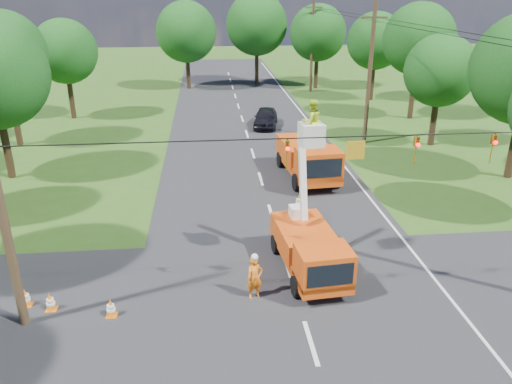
{
  "coord_description": "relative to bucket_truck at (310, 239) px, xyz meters",
  "views": [
    {
      "loc": [
        -3.05,
        -12.77,
        10.61
      ],
      "look_at": [
        -1.1,
        6.73,
        2.6
      ],
      "focal_mm": 35.0,
      "sensor_mm": 36.0,
      "label": 1
    }
  ],
  "objects": [
    {
      "name": "traffic_cone_7",
      "position": [
        2.29,
        12.04,
        -1.13
      ],
      "size": [
        0.38,
        0.38,
        0.71
      ],
      "color": "orange",
      "rests_on": "ground"
    },
    {
      "name": "road_cross",
      "position": [
        -0.78,
        -2.34,
        -1.48
      ],
      "size": [
        56.0,
        10.0,
        0.07
      ],
      "primitive_type": "cube",
      "color": "black",
      "rests_on": "ground"
    },
    {
      "name": "tree_far_a",
      "position": [
        -5.78,
        40.66,
        4.7
      ],
      "size": [
        6.6,
        6.6,
        9.5
      ],
      "color": "#382616",
      "rests_on": "ground"
    },
    {
      "name": "bucket_truck",
      "position": [
        0.0,
        0.0,
        0.0
      ],
      "size": [
        2.51,
        5.48,
        6.92
      ],
      "rotation": [
        0.0,
        0.0,
        0.09
      ],
      "color": "red",
      "rests_on": "ground"
    },
    {
      "name": "distant_car",
      "position": [
        0.96,
        22.93,
        -0.72
      ],
      "size": [
        2.59,
        4.76,
        1.54
      ],
      "primitive_type": "imported",
      "rotation": [
        0.0,
        0.0,
        -0.18
      ],
      "color": "black",
      "rests_on": "ground"
    },
    {
      "name": "tree_right_e",
      "position": [
        13.02,
        32.66,
        4.33
      ],
      "size": [
        5.6,
        5.6,
        8.63
      ],
      "color": "#382616",
      "rests_on": "ground"
    },
    {
      "name": "edge_line",
      "position": [
        4.82,
        15.66,
        -1.48
      ],
      "size": [
        0.12,
        90.0,
        0.02
      ],
      "primitive_type": "cube",
      "color": "silver",
      "rests_on": "ground"
    },
    {
      "name": "signal_span",
      "position": [
        1.44,
        -2.35,
        4.39
      ],
      "size": [
        18.0,
        0.29,
        1.07
      ],
      "color": "black",
      "rests_on": "ground"
    },
    {
      "name": "tree_right_c",
      "position": [
        12.42,
        16.66,
        3.83
      ],
      "size": [
        5.0,
        5.0,
        7.83
      ],
      "color": "#382616",
      "rests_on": "ground"
    },
    {
      "name": "ground",
      "position": [
        -0.78,
        15.66,
        -1.48
      ],
      "size": [
        140.0,
        140.0,
        0.0
      ],
      "primitive_type": "plane",
      "color": "#2E5218",
      "rests_on": "ground"
    },
    {
      "name": "traffic_cone_5",
      "position": [
        -9.6,
        -1.64,
        -1.13
      ],
      "size": [
        0.38,
        0.38,
        0.71
      ],
      "color": "orange",
      "rests_on": "ground"
    },
    {
      "name": "pole_right_mid",
      "position": [
        7.72,
        17.66,
        3.62
      ],
      "size": [
        1.8,
        0.3,
        10.0
      ],
      "color": "#4C3823",
      "rests_on": "ground"
    },
    {
      "name": "second_truck",
      "position": [
        2.04,
        10.57,
        -0.22
      ],
      "size": [
        3.0,
        6.67,
        2.43
      ],
      "rotation": [
        0.0,
        0.0,
        0.08
      ],
      "color": "red",
      "rests_on": "ground"
    },
    {
      "name": "tree_right_d",
      "position": [
        14.02,
        24.66,
        5.19
      ],
      "size": [
        6.0,
        6.0,
        9.7
      ],
      "color": "#382616",
      "rests_on": "ground"
    },
    {
      "name": "tree_left_f",
      "position": [
        -15.58,
        27.66,
        4.2
      ],
      "size": [
        5.4,
        5.4,
        8.4
      ],
      "color": "#382616",
      "rests_on": "ground"
    },
    {
      "name": "traffic_cone_3",
      "position": [
        0.75,
        6.4,
        -1.13
      ],
      "size": [
        0.38,
        0.38,
        0.71
      ],
      "color": "orange",
      "rests_on": "ground"
    },
    {
      "name": "traffic_cone_6",
      "position": [
        -10.55,
        -1.29,
        -1.13
      ],
      "size": [
        0.38,
        0.38,
        0.71
      ],
      "color": "orange",
      "rests_on": "ground"
    },
    {
      "name": "traffic_cone_4",
      "position": [
        -7.41,
        -2.22,
        -1.13
      ],
      "size": [
        0.38,
        0.38,
        0.71
      ],
      "color": "orange",
      "rests_on": "ground"
    },
    {
      "name": "tree_far_c",
      "position": [
        8.72,
        39.66,
        4.58
      ],
      "size": [
        6.2,
        6.2,
        9.18
      ],
      "color": "#382616",
      "rests_on": "ground"
    },
    {
      "name": "pole_left",
      "position": [
        -10.28,
        -2.34,
        3.02
      ],
      "size": [
        0.3,
        0.3,
        9.0
      ],
      "color": "#4C3823",
      "rests_on": "ground"
    },
    {
      "name": "pole_right_far",
      "position": [
        7.72,
        37.66,
        3.62
      ],
      "size": [
        1.8,
        0.3,
        10.0
      ],
      "color": "#4C3823",
      "rests_on": "ground"
    },
    {
      "name": "road_main",
      "position": [
        -0.78,
        15.66,
        -1.48
      ],
      "size": [
        12.0,
        100.0,
        0.06
      ],
      "primitive_type": "cube",
      "color": "black",
      "rests_on": "ground"
    },
    {
      "name": "tree_far_b",
      "position": [
        2.22,
        42.66,
        5.32
      ],
      "size": [
        7.0,
        7.0,
        10.32
      ],
      "color": "#382616",
      "rests_on": "ground"
    },
    {
      "name": "ground_worker",
      "position": [
        -2.33,
        -1.58,
        -0.64
      ],
      "size": [
        0.72,
        0.58,
        1.7
      ],
      "primitive_type": "imported",
      "rotation": [
        0.0,
        0.0,
        0.33
      ],
      "color": "orange",
      "rests_on": "ground"
    },
    {
      "name": "traffic_cone_2",
      "position": [
        0.46,
        2.96,
        -1.13
      ],
      "size": [
        0.38,
        0.38,
        0.71
      ],
      "color": "orange",
      "rests_on": "ground"
    },
    {
      "name": "tree_left_e",
      "position": [
        -17.58,
        19.66,
        5.01
      ],
      "size": [
        5.8,
        5.8,
        9.41
      ],
      "color": "#382616",
      "rests_on": "ground"
    }
  ]
}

